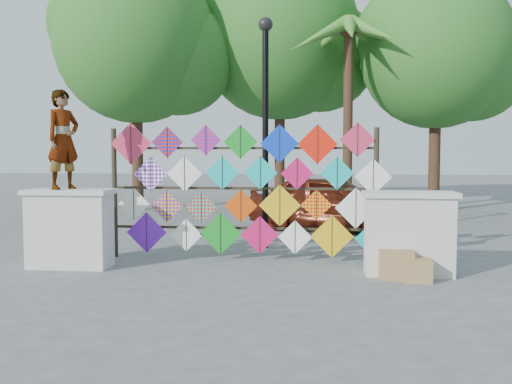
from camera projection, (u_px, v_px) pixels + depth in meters
ground at (236, 268)px, 9.23m from camera, size 80.00×80.00×0.00m
parapet_left at (70, 228)px, 9.27m from camera, size 1.40×0.65×1.28m
parapet_right at (409, 233)px, 8.70m from camera, size 1.40×0.65×1.28m
kite_rack at (246, 191)px, 9.86m from camera, size 4.90×0.24×2.40m
tree_west at (139, 43)px, 18.27m from camera, size 5.85×5.20×8.01m
tree_mid at (283, 40)px, 19.76m from camera, size 6.30×5.60×8.61m
tree_east at (439, 53)px, 17.80m from camera, size 5.40×4.80×7.42m
palm_tree at (349, 47)px, 16.59m from camera, size 3.62×3.62×5.83m
vendor_woman at (63, 140)px, 9.18m from camera, size 0.62×0.70×1.61m
sedan at (331, 203)px, 13.68m from camera, size 4.25×2.91×1.34m
lamppost at (265, 110)px, 10.99m from camera, size 0.28×0.28×4.46m
cardboard_box_near at (395, 264)px, 8.48m from camera, size 0.50×0.44×0.44m
cardboard_box_far at (417, 270)px, 8.27m from camera, size 0.40×0.37×0.33m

